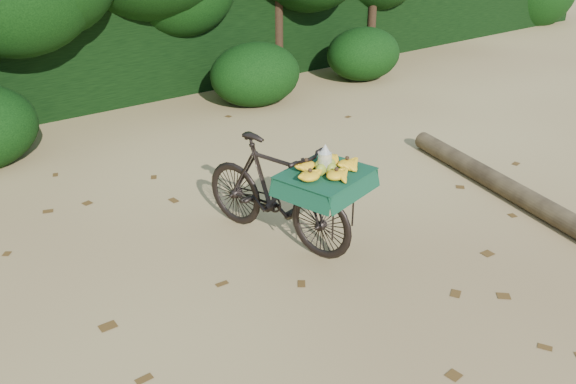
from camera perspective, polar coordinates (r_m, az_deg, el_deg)
ground at (r=6.71m, az=7.01°, el=-2.99°), size 80.00×80.00×0.00m
vendor_bicycle at (r=6.10m, az=-0.99°, el=0.14°), size 1.11×1.96×1.12m
fallen_log at (r=7.73m, az=19.28°, el=0.70°), size 0.95×3.20×0.23m
hedge_backdrop at (r=11.51m, az=-15.30°, el=13.40°), size 26.00×1.80×1.80m
bush_clumps at (r=10.06m, az=-7.86°, el=9.69°), size 8.80×1.70×0.90m
leaf_litter at (r=7.13m, az=3.45°, el=-0.94°), size 7.00×7.30×0.01m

